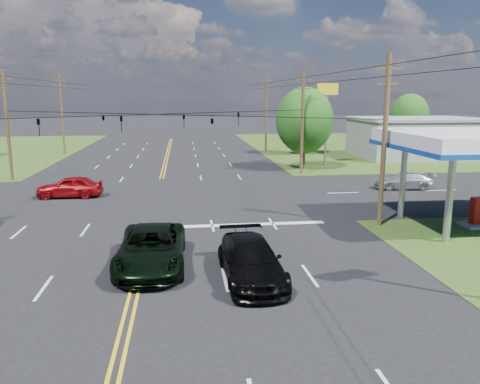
{
  "coord_description": "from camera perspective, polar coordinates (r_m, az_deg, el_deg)",
  "views": [
    {
      "loc": [
        1.94,
        -21.65,
        7.26
      ],
      "look_at": [
        5.34,
        6.0,
        1.52
      ],
      "focal_mm": 35.0,
      "sensor_mm": 36.0,
      "label": 1
    }
  ],
  "objects": [
    {
      "name": "sedan_red",
      "position": [
        36.19,
        -20.04,
        0.62
      ],
      "size": [
        4.61,
        1.88,
        1.57
      ],
      "primitive_type": "imported",
      "rotation": [
        0.0,
        0.0,
        -1.58
      ],
      "color": "maroon",
      "rests_on": "ground"
    },
    {
      "name": "power_lines",
      "position": [
        31.73,
        -10.83,
        13.86
      ],
      "size": [
        26.04,
        100.0,
        0.64
      ],
      "color": "black",
      "rests_on": "ground"
    },
    {
      "name": "tree_far_r",
      "position": [
        71.31,
        19.95,
        8.76
      ],
      "size": [
        5.32,
        5.32,
        7.63
      ],
      "color": "#402C1B",
      "rests_on": "ground"
    },
    {
      "name": "span_wire_signals",
      "position": [
        33.72,
        -10.45,
        9.3
      ],
      "size": [
        26.0,
        18.0,
        1.13
      ],
      "color": "black",
      "rests_on": "ground"
    },
    {
      "name": "suv_black",
      "position": [
        18.93,
        1.33,
        -8.3
      ],
      "size": [
        2.47,
        5.62,
        1.61
      ],
      "primitive_type": "imported",
      "rotation": [
        0.0,
        0.0,
        0.04
      ],
      "color": "black",
      "rests_on": "ground"
    },
    {
      "name": "pole_left_far",
      "position": [
        63.46,
        -20.89,
        8.99
      ],
      "size": [
        1.6,
        0.28,
        10.0
      ],
      "color": "#402C1B",
      "rests_on": "ground"
    },
    {
      "name": "pole_ne",
      "position": [
        44.12,
        7.6,
        8.49
      ],
      "size": [
        1.6,
        0.28,
        9.5
      ],
      "color": "#402C1B",
      "rests_on": "ground"
    },
    {
      "name": "stop_bar",
      "position": [
        26.83,
        -0.2,
        -4.06
      ],
      "size": [
        10.0,
        0.5,
        0.02
      ],
      "primitive_type": "cube",
      "color": "silver",
      "rests_on": "ground"
    },
    {
      "name": "pole_se",
      "position": [
        27.11,
        17.19,
        6.16
      ],
      "size": [
        1.6,
        0.28,
        9.5
      ],
      "color": "#402C1B",
      "rests_on": "ground"
    },
    {
      "name": "ground",
      "position": [
        34.47,
        -10.08,
        -0.7
      ],
      "size": [
        280.0,
        280.0,
        0.0
      ],
      "primitive_type": "plane",
      "color": "black",
      "rests_on": "ground"
    },
    {
      "name": "polesign_ne",
      "position": [
        50.4,
        10.56,
        10.85
      ],
      "size": [
        2.36,
        0.67,
        8.56
      ],
      "color": "#A5A5AA",
      "rests_on": "ground"
    },
    {
      "name": "pole_right_far",
      "position": [
        62.66,
        3.2,
        9.7
      ],
      "size": [
        1.6,
        0.28,
        10.0
      ],
      "color": "#402C1B",
      "rests_on": "ground"
    },
    {
      "name": "retail_ne",
      "position": [
        60.75,
        20.65,
        6.11
      ],
      "size": [
        14.0,
        10.0,
        4.4
      ],
      "primitive_type": "cube",
      "color": "gray",
      "rests_on": "ground"
    },
    {
      "name": "grass_ne",
      "position": [
        73.86,
        19.71,
        5.31
      ],
      "size": [
        46.0,
        48.0,
        0.03
      ],
      "primitive_type": "cube",
      "color": "#294616",
      "rests_on": "ground"
    },
    {
      "name": "sedan_far",
      "position": [
        39.31,
        19.33,
        1.3
      ],
      "size": [
        4.67,
        2.24,
        1.31
      ],
      "primitive_type": "imported",
      "rotation": [
        0.0,
        0.0,
        -1.66
      ],
      "color": "#B8B8BD",
      "rests_on": "ground"
    },
    {
      "name": "tree_right_b",
      "position": [
        59.53,
        7.24,
        8.61
      ],
      "size": [
        4.94,
        4.94,
        7.09
      ],
      "color": "#402C1B",
      "rests_on": "ground"
    },
    {
      "name": "tree_right_a",
      "position": [
        47.27,
        7.87,
        8.63
      ],
      "size": [
        5.7,
        5.7,
        8.18
      ],
      "color": "#402C1B",
      "rests_on": "ground"
    },
    {
      "name": "pole_nw",
      "position": [
        45.25,
        -26.52,
        7.46
      ],
      "size": [
        1.6,
        0.28,
        9.5
      ],
      "color": "#402C1B",
      "rests_on": "ground"
    },
    {
      "name": "pickup_dkgreen",
      "position": [
        20.56,
        -10.75,
        -6.74
      ],
      "size": [
        2.94,
        6.17,
        1.7
      ],
      "primitive_type": "imported",
      "rotation": [
        0.0,
        0.0,
        -0.02
      ],
      "color": "black",
      "rests_on": "ground"
    }
  ]
}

